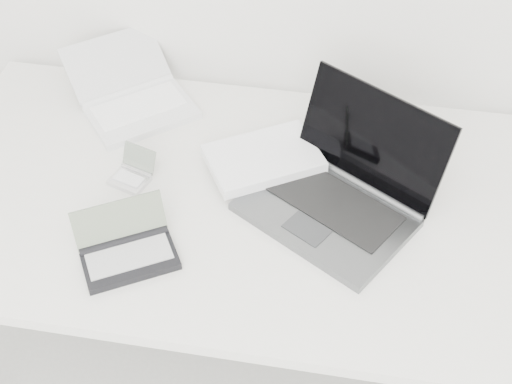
% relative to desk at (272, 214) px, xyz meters
% --- Properties ---
extents(desk, '(1.60, 0.80, 0.73)m').
position_rel_desk_xyz_m(desk, '(0.00, 0.00, 0.00)').
color(desk, white).
rests_on(desk, ground).
extents(laptop_large, '(0.56, 0.46, 0.23)m').
position_rel_desk_xyz_m(laptop_large, '(0.09, 0.04, 0.08)').
color(laptop_large, '#5B5E61').
rests_on(laptop_large, desk).
extents(netbook_open_white, '(0.39, 0.40, 0.12)m').
position_rel_desk_xyz_m(netbook_open_white, '(-0.40, 0.27, 0.07)').
color(netbook_open_white, white).
rests_on(netbook_open_white, desk).
extents(pda_silver, '(0.11, 0.11, 0.07)m').
position_rel_desk_xyz_m(pda_silver, '(-0.33, 0.01, 0.06)').
color(pda_silver, silver).
rests_on(pda_silver, desk).
extents(palmtop_charcoal, '(0.24, 0.22, 0.10)m').
position_rel_desk_xyz_m(palmtop_charcoal, '(-0.27, -0.21, 0.07)').
color(palmtop_charcoal, black).
rests_on(palmtop_charcoal, desk).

